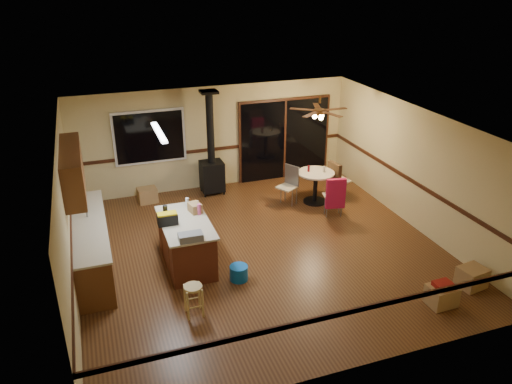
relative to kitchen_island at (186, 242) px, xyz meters
name	(u,v)px	position (x,y,z in m)	size (l,w,h in m)	color
floor	(261,250)	(1.50, 0.00, -0.45)	(7.00, 7.00, 0.00)	#502E16
ceiling	(261,125)	(1.50, 0.00, 2.15)	(7.00, 7.00, 0.00)	silver
wall_back	(214,138)	(1.50, 3.50, 0.85)	(7.00, 7.00, 0.00)	#C6B67D
wall_front	(352,294)	(1.50, -3.50, 0.85)	(7.00, 7.00, 0.00)	#C6B67D
wall_left	(67,219)	(-2.00, 0.00, 0.85)	(7.00, 7.00, 0.00)	#C6B67D
wall_right	(416,169)	(5.00, 0.00, 0.85)	(7.00, 7.00, 0.00)	#C6B67D
chair_rail	(261,205)	(1.50, 0.00, 0.55)	(7.00, 7.00, 0.08)	#35190D
window	(150,137)	(-0.10, 3.45, 1.05)	(1.72, 0.10, 1.32)	black
sliding_door	(284,140)	(3.40, 3.45, 0.60)	(2.52, 0.10, 2.10)	black
lower_cabinets	(91,246)	(-1.70, 0.50, -0.02)	(0.60, 3.00, 0.86)	#5D3217
countertop	(88,225)	(-1.70, 0.50, 0.43)	(0.64, 3.04, 0.04)	#BCAE92
upper_cabinets	(73,170)	(-1.83, 0.70, 1.45)	(0.35, 2.00, 0.80)	#5D3217
kitchen_island	(186,242)	(0.00, 0.00, 0.00)	(0.88, 1.68, 0.90)	#522214
wood_stove	(212,166)	(1.30, 3.05, 0.28)	(0.55, 0.50, 2.52)	black
ceiling_fan	(319,113)	(3.50, 1.70, 1.76)	(0.24, 0.24, 0.55)	brown
fluorescent_strip	(159,132)	(-0.30, 0.30, 2.11)	(0.10, 1.20, 0.04)	white
toolbox_grey	(191,237)	(-0.05, -0.72, 0.51)	(0.42, 0.23, 0.13)	slate
toolbox_black	(167,219)	(-0.32, -0.01, 0.55)	(0.37, 0.19, 0.20)	black
toolbox_yellow_lid	(167,214)	(-0.32, -0.01, 0.66)	(0.35, 0.18, 0.03)	gold
box_on_island	(195,208)	(0.27, 0.33, 0.54)	(0.20, 0.27, 0.18)	olive
bottle_dark	(166,213)	(-0.32, 0.17, 0.60)	(0.09, 0.09, 0.30)	black
bottle_pink	(199,209)	(0.32, 0.20, 0.55)	(0.07, 0.07, 0.21)	#D84C8C
bottle_white	(187,203)	(0.17, 0.58, 0.55)	(0.07, 0.07, 0.20)	white
bar_stool	(194,300)	(-0.22, -1.57, -0.18)	(0.30, 0.30, 0.55)	tan
blue_bucket	(239,273)	(0.77, -0.85, -0.31)	(0.33, 0.33, 0.28)	blue
dining_table	(316,182)	(3.50, 1.70, 0.08)	(0.88, 0.88, 0.78)	black
glass_red	(309,168)	(3.35, 1.80, 0.40)	(0.06, 0.06, 0.15)	#590C14
glass_cream	(324,169)	(3.68, 1.65, 0.40)	(0.06, 0.06, 0.14)	beige
chair_left	(290,181)	(2.89, 1.85, 0.14)	(0.55, 0.55, 0.51)	tan
chair_near	(335,193)	(3.56, 0.82, 0.14)	(0.50, 0.53, 0.70)	tan
chair_right	(335,176)	(4.02, 1.71, 0.14)	(0.53, 0.50, 0.70)	tan
box_under_window	(147,195)	(-0.32, 3.04, -0.27)	(0.45, 0.36, 0.36)	olive
box_corner_a	(441,295)	(3.75, -2.68, -0.28)	(0.46, 0.38, 0.35)	olive
box_corner_b	(472,277)	(4.60, -2.42, -0.27)	(0.46, 0.39, 0.37)	olive
box_small_red	(443,285)	(3.75, -2.68, -0.07)	(0.30, 0.25, 0.08)	maroon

